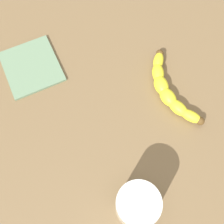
# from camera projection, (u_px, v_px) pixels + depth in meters

# --- Properties ---
(wooden_tabletop) EXTENTS (1.20, 1.20, 0.03)m
(wooden_tabletop) POSITION_uv_depth(u_px,v_px,m) (101.00, 163.00, 0.57)
(wooden_tabletop) COLOR brown
(wooden_tabletop) RESTS_ON ground
(banana) EXTENTS (0.17, 0.12, 0.03)m
(banana) POSITION_uv_depth(u_px,v_px,m) (168.00, 90.00, 0.61)
(banana) COLOR yellow
(banana) RESTS_ON wooden_tabletop
(smoothie_glass) EXTENTS (0.08, 0.08, 0.09)m
(smoothie_glass) POSITION_uv_depth(u_px,v_px,m) (137.00, 205.00, 0.49)
(smoothie_glass) COLOR silver
(smoothie_glass) RESTS_ON wooden_tabletop
(folded_napkin) EXTENTS (0.18, 0.18, 0.01)m
(folded_napkin) POSITION_uv_depth(u_px,v_px,m) (31.00, 66.00, 0.64)
(folded_napkin) COLOR slate
(folded_napkin) RESTS_ON wooden_tabletop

